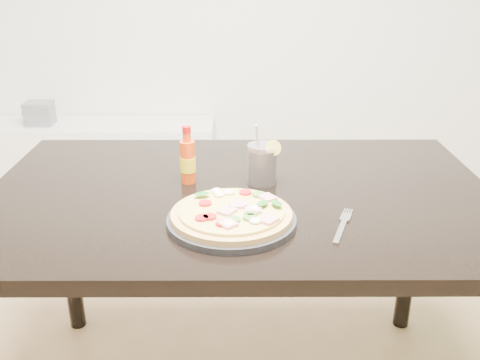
{
  "coord_description": "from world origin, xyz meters",
  "views": [
    {
      "loc": [
        0.04,
        -0.8,
        1.34
      ],
      "look_at": [
        0.05,
        0.44,
        0.83
      ],
      "focal_mm": 40.0,
      "sensor_mm": 36.0,
      "label": 1
    }
  ],
  "objects_px": {
    "plate": "(232,220)",
    "cola_cup": "(262,165)",
    "dining_table": "(240,217)",
    "fork": "(343,224)",
    "pizza": "(232,213)",
    "hot_sauce_bottle": "(188,161)",
    "media_console": "(92,165)"
  },
  "relations": [
    {
      "from": "plate",
      "to": "cola_cup",
      "type": "relative_size",
      "value": 1.78
    },
    {
      "from": "plate",
      "to": "cola_cup",
      "type": "bearing_deg",
      "value": 71.7
    },
    {
      "from": "dining_table",
      "to": "plate",
      "type": "relative_size",
      "value": 4.48
    },
    {
      "from": "dining_table",
      "to": "plate",
      "type": "height_order",
      "value": "plate"
    },
    {
      "from": "cola_cup",
      "to": "fork",
      "type": "distance_m",
      "value": 0.33
    },
    {
      "from": "dining_table",
      "to": "pizza",
      "type": "xyz_separation_m",
      "value": [
        -0.02,
        -0.2,
        0.11
      ]
    },
    {
      "from": "hot_sauce_bottle",
      "to": "media_console",
      "type": "bearing_deg",
      "value": 115.66
    },
    {
      "from": "fork",
      "to": "cola_cup",
      "type": "bearing_deg",
      "value": 144.11
    },
    {
      "from": "pizza",
      "to": "media_console",
      "type": "height_order",
      "value": "pizza"
    },
    {
      "from": "fork",
      "to": "dining_table",
      "type": "bearing_deg",
      "value": 159.09
    },
    {
      "from": "plate",
      "to": "hot_sauce_bottle",
      "type": "distance_m",
      "value": 0.29
    },
    {
      "from": "dining_table",
      "to": "hot_sauce_bottle",
      "type": "xyz_separation_m",
      "value": [
        -0.15,
        0.06,
        0.15
      ]
    },
    {
      "from": "hot_sauce_bottle",
      "to": "media_console",
      "type": "height_order",
      "value": "hot_sauce_bottle"
    },
    {
      "from": "plate",
      "to": "hot_sauce_bottle",
      "type": "xyz_separation_m",
      "value": [
        -0.13,
        0.26,
        0.06
      ]
    },
    {
      "from": "plate",
      "to": "media_console",
      "type": "height_order",
      "value": "plate"
    },
    {
      "from": "plate",
      "to": "fork",
      "type": "height_order",
      "value": "plate"
    },
    {
      "from": "dining_table",
      "to": "hot_sauce_bottle",
      "type": "relative_size",
      "value": 8.41
    },
    {
      "from": "hot_sauce_bottle",
      "to": "fork",
      "type": "bearing_deg",
      "value": -34.57
    },
    {
      "from": "pizza",
      "to": "cola_cup",
      "type": "bearing_deg",
      "value": 72.02
    },
    {
      "from": "plate",
      "to": "pizza",
      "type": "height_order",
      "value": "pizza"
    },
    {
      "from": "plate",
      "to": "fork",
      "type": "xyz_separation_m",
      "value": [
        0.27,
        -0.01,
        -0.01
      ]
    },
    {
      "from": "pizza",
      "to": "fork",
      "type": "distance_m",
      "value": 0.27
    },
    {
      "from": "pizza",
      "to": "hot_sauce_bottle",
      "type": "xyz_separation_m",
      "value": [
        -0.13,
        0.26,
        0.04
      ]
    },
    {
      "from": "dining_table",
      "to": "pizza",
      "type": "bearing_deg",
      "value": -95.45
    },
    {
      "from": "plate",
      "to": "hot_sauce_bottle",
      "type": "relative_size",
      "value": 1.88
    },
    {
      "from": "cola_cup",
      "to": "fork",
      "type": "relative_size",
      "value": 0.96
    },
    {
      "from": "fork",
      "to": "media_console",
      "type": "xyz_separation_m",
      "value": [
        -1.09,
        1.72,
        -0.5
      ]
    },
    {
      "from": "pizza",
      "to": "hot_sauce_bottle",
      "type": "bearing_deg",
      "value": 116.28
    },
    {
      "from": "pizza",
      "to": "fork",
      "type": "relative_size",
      "value": 1.6
    },
    {
      "from": "pizza",
      "to": "media_console",
      "type": "bearing_deg",
      "value": 115.75
    },
    {
      "from": "pizza",
      "to": "media_console",
      "type": "xyz_separation_m",
      "value": [
        -0.83,
        1.71,
        -0.53
      ]
    },
    {
      "from": "media_console",
      "to": "cola_cup",
      "type": "bearing_deg",
      "value": -58.03
    }
  ]
}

